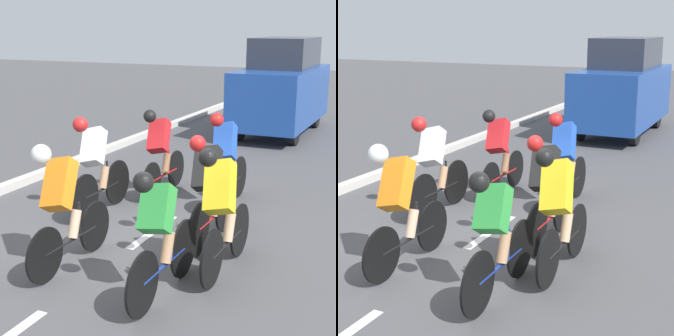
% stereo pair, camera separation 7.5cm
% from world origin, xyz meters
% --- Properties ---
extents(ground_plane, '(60.00, 60.00, 0.00)m').
position_xyz_m(ground_plane, '(0.00, 0.00, 0.00)').
color(ground_plane, '#4C4C4F').
extents(lane_stripe_mid, '(0.12, 1.40, 0.01)m').
position_xyz_m(lane_stripe_mid, '(0.00, -0.40, 0.00)').
color(lane_stripe_mid, white).
rests_on(lane_stripe_mid, ground).
extents(lane_stripe_far, '(0.12, 1.40, 0.01)m').
position_xyz_m(lane_stripe_far, '(0.00, -3.60, 0.00)').
color(lane_stripe_far, white).
rests_on(lane_stripe_far, ground).
extents(cyclist_green, '(0.40, 1.69, 1.44)m').
position_xyz_m(cyclist_green, '(-0.93, 1.30, 0.75)').
color(cyclist_green, black).
rests_on(cyclist_green, ground).
extents(cyclist_orange, '(0.44, 1.69, 1.55)m').
position_xyz_m(cyclist_orange, '(0.43, 1.10, 0.83)').
color(cyclist_orange, black).
rests_on(cyclist_orange, ground).
extents(cyclist_black, '(0.41, 1.65, 1.50)m').
position_xyz_m(cyclist_black, '(-0.85, -0.32, 0.78)').
color(cyclist_black, black).
rests_on(cyclist_black, ground).
extents(cyclist_red, '(0.42, 1.61, 1.48)m').
position_xyz_m(cyclist_red, '(0.70, -2.09, 0.78)').
color(cyclist_red, black).
rests_on(cyclist_red, ground).
extents(cyclist_blue, '(0.44, 1.65, 1.53)m').
position_xyz_m(cyclist_blue, '(-0.52, -1.95, 0.80)').
color(cyclist_blue, black).
rests_on(cyclist_blue, ground).
extents(cyclist_yellow, '(0.45, 1.65, 1.53)m').
position_xyz_m(cyclist_yellow, '(-1.31, 0.43, 0.80)').
color(cyclist_yellow, black).
rests_on(cyclist_yellow, ground).
extents(cyclist_white, '(0.45, 1.67, 1.53)m').
position_xyz_m(cyclist_white, '(1.14, -0.76, 0.80)').
color(cyclist_white, black).
rests_on(cyclist_white, ground).
extents(support_car, '(1.70, 4.19, 2.49)m').
position_xyz_m(support_car, '(0.21, -8.36, 1.22)').
color(support_car, black).
rests_on(support_car, ground).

